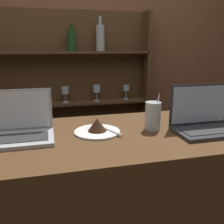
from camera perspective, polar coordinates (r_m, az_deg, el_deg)
name	(u,v)px	position (r m, az deg, el deg)	size (l,w,h in m)	color
bar_counter	(105,224)	(1.49, -1.68, -24.16)	(2.09, 0.69, 1.03)	#4C3019
back_wall	(76,58)	(2.32, -8.31, 12.09)	(7.00, 0.06, 2.70)	brown
back_shelf	(66,108)	(2.30, -10.42, 0.98)	(1.52, 0.18, 1.75)	brown
laptop_near	(16,129)	(1.24, -21.06, -3.60)	(0.33, 0.23, 0.22)	#ADADB2
laptop_far	(205,121)	(1.34, 20.51, -1.89)	(0.33, 0.20, 0.23)	#333338
cake_plate	(97,128)	(1.24, -3.40, -3.69)	(0.23, 0.23, 0.07)	white
water_glass	(153,116)	(1.30, 9.32, -0.86)	(0.08, 0.08, 0.19)	silver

